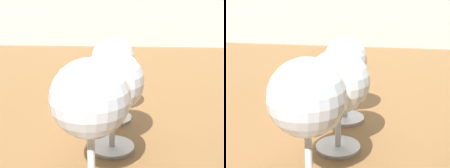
% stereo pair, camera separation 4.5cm
% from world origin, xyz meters
% --- Properties ---
extents(dining_table, '(1.20, 0.96, 0.70)m').
position_xyz_m(dining_table, '(0.00, 0.00, 0.62)').
color(dining_table, brown).
rests_on(dining_table, ground_plane).
extents(wine_glass_rose, '(0.09, 0.09, 0.16)m').
position_xyz_m(wine_glass_rose, '(0.09, -0.36, 0.81)').
color(wine_glass_rose, white).
rests_on(wine_glass_rose, dining_table).
extents(wine_glass_merlot, '(0.09, 0.09, 0.15)m').
position_xyz_m(wine_glass_merlot, '(0.11, -0.26, 0.80)').
color(wine_glass_merlot, white).
rests_on(wine_glass_merlot, dining_table).
extents(wine_glass_amber, '(0.07, 0.07, 0.14)m').
position_xyz_m(wine_glass_amber, '(0.11, -0.16, 0.81)').
color(wine_glass_amber, white).
rests_on(wine_glass_amber, dining_table).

